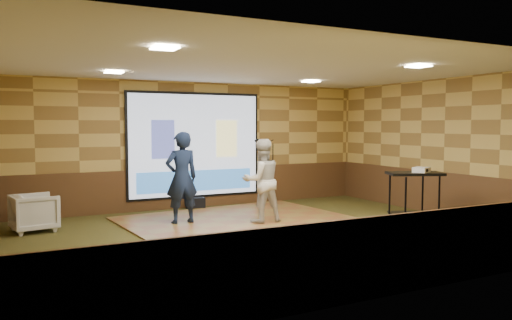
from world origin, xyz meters
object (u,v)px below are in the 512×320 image
player_right (262,181)px  av_table (415,188)px  banquet_chair (34,213)px  player_left (182,177)px  projector_screen (195,146)px  dance_floor (238,220)px  projector (421,170)px  duffel_bag (196,203)px  mic_stand (271,185)px

player_right → av_table: size_ratio=1.56×
banquet_chair → player_left: bearing=-113.4°
av_table → player_left: bearing=149.6°
projector_screen → av_table: projector_screen is taller
projector_screen → player_right: (0.50, -2.47, -0.61)m
dance_floor → player_right: (0.31, -0.44, 0.85)m
dance_floor → projector: size_ratio=14.98×
duffel_bag → projector_screen: bearing=67.5°
player_left → player_right: 1.59m
dance_floor → player_left: bearing=170.5°
av_table → projector: bearing=-58.2°
dance_floor → projector: 3.76m
player_right → player_left: bearing=-21.0°
dance_floor → mic_stand: (1.65, 1.62, 0.48)m
projector_screen → banquet_chair: size_ratio=4.28×
player_right → banquet_chair: size_ratio=2.15×
projector_screen → mic_stand: size_ratio=2.01×
mic_stand → player_left: bearing=-133.1°
player_left → duffel_bag: size_ratio=4.30×
projector → duffel_bag: bearing=104.3°
mic_stand → player_right: bearing=-103.1°
player_right → mic_stand: bearing=-120.5°
player_left → duffel_bag: bearing=-121.0°
duffel_bag → mic_stand: bearing=-6.4°
projector → player_right: bearing=121.8°
av_table → duffel_bag: size_ratio=2.54×
av_table → duffel_bag: (-3.04, 3.95, -0.64)m
projector → mic_stand: 4.06m
projector_screen → duffel_bag: (-0.08, -0.20, -1.34)m
dance_floor → player_right: player_right is taller
projector_screen → player_right: 2.60m
projector → duffel_bag: projector is taller
player_left → banquet_chair: (-2.66, 0.62, -0.59)m
dance_floor → projector: (2.84, -2.21, 1.11)m
player_right → mic_stand: size_ratio=1.01×
player_right → duffel_bag: player_right is taller
projector → banquet_chair: bearing=132.4°
projector → banquet_chair: (-6.65, 3.02, -0.77)m
dance_floor → banquet_chair: bearing=168.0°
projector → duffel_bag: (-3.11, 4.04, -0.99)m
player_left → mic_stand: 3.17m
dance_floor → player_left: 1.49m
dance_floor → av_table: (2.77, -2.11, 0.76)m
player_left → player_right: bearing=153.8°
av_table → mic_stand: (-1.13, 3.73, -0.28)m
projector_screen → mic_stand: projector_screen is taller
av_table → duffel_bag: 5.02m
mic_stand → projector_screen: bearing=-172.8°
duffel_bag → av_table: bearing=-52.3°
player_right → projector: bearing=147.5°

